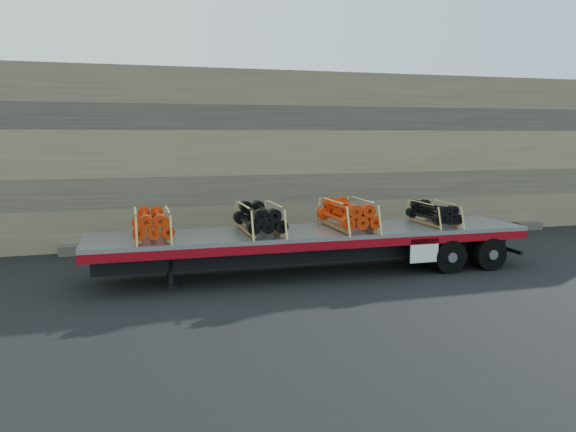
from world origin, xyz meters
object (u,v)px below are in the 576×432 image
bundle_midrear (347,215)px  bundle_rear (433,214)px  trailer (313,251)px  bundle_midfront (259,219)px  bundle_front (152,224)px

bundle_midrear → bundle_rear: (3.13, -0.02, -0.09)m
trailer → bundle_midrear: bearing=-0.0°
trailer → bundle_midrear: (1.17, -0.01, 1.15)m
bundle_midfront → bundle_midrear: 2.94m
bundle_front → bundle_rear: 9.31m
bundle_front → bundle_midfront: (3.24, -0.02, 0.03)m
bundle_midrear → bundle_rear: bundle_midrear is taller
bundle_front → bundle_midfront: size_ratio=0.94×
trailer → bundle_midfront: size_ratio=5.84×
trailer → bundle_midrear: size_ratio=5.61×
bundle_midfront → bundle_midrear: size_ratio=0.96×
bundle_midrear → bundle_front: bearing=180.0°
bundle_midrear → bundle_midfront: bearing=180.0°
bundle_midrear → trailer: bearing=180.0°
trailer → bundle_front: size_ratio=6.22×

